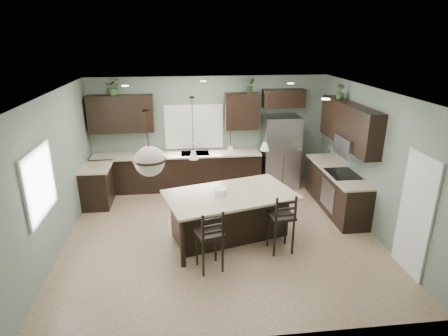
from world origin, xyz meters
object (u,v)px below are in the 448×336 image
(bar_stool_right, at_px, (281,222))
(plant_back_left, at_px, (113,87))
(serving_dish, at_px, (220,192))
(bar_stool_left, at_px, (209,239))
(refrigerator, at_px, (280,152))
(kitchen_island, at_px, (230,216))

(bar_stool_right, bearing_deg, plant_back_left, 128.70)
(serving_dish, distance_m, plant_back_left, 3.88)
(bar_stool_left, bearing_deg, plant_back_left, 102.93)
(refrigerator, height_order, kitchen_island, refrigerator)
(bar_stool_left, height_order, plant_back_left, plant_back_left)
(serving_dish, distance_m, bar_stool_right, 1.24)
(refrigerator, distance_m, serving_dish, 3.14)
(bar_stool_right, height_order, plant_back_left, plant_back_left)
(plant_back_left, bearing_deg, kitchen_island, -48.11)
(serving_dish, relative_size, bar_stool_left, 0.21)
(plant_back_left, bearing_deg, refrigerator, -2.57)
(bar_stool_right, distance_m, plant_back_left, 5.05)
(kitchen_island, height_order, bar_stool_right, bar_stool_right)
(refrigerator, relative_size, kitchen_island, 0.78)
(refrigerator, relative_size, bar_stool_left, 1.64)
(bar_stool_right, xyz_separation_m, plant_back_left, (-3.27, 3.27, 2.02))
(kitchen_island, distance_m, plant_back_left, 4.20)
(serving_dish, bearing_deg, kitchen_island, 15.53)
(refrigerator, height_order, bar_stool_right, refrigerator)
(kitchen_island, bearing_deg, plant_back_left, 116.36)
(refrigerator, height_order, bar_stool_left, refrigerator)
(kitchen_island, relative_size, serving_dish, 9.94)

